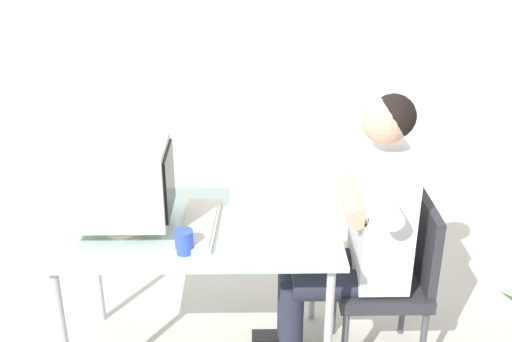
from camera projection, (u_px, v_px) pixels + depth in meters
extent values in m
cylinder|color=#B7B7BC|center=(64.00, 340.00, 2.59)|extent=(0.04, 0.04, 0.72)
cylinder|color=#B7B7BC|center=(328.00, 337.00, 2.60)|extent=(0.04, 0.04, 0.72)
cylinder|color=#B7B7BC|center=(96.00, 261.00, 3.14)|extent=(0.04, 0.04, 0.72)
cylinder|color=#B7B7BC|center=(314.00, 260.00, 3.15)|extent=(0.04, 0.04, 0.72)
cube|color=silver|center=(198.00, 226.00, 2.72)|extent=(1.23, 0.72, 0.03)
cylinder|color=beige|center=(124.00, 226.00, 2.67)|extent=(0.21, 0.21, 0.02)
cylinder|color=beige|center=(124.00, 220.00, 2.66)|extent=(0.06, 0.06, 0.04)
cube|color=beige|center=(120.00, 181.00, 2.58)|extent=(0.40, 0.32, 0.33)
cube|color=black|center=(169.00, 181.00, 2.58)|extent=(0.01, 0.27, 0.27)
cube|color=beige|center=(199.00, 225.00, 2.68)|extent=(0.18, 0.47, 0.02)
cube|color=beige|center=(199.00, 222.00, 2.67)|extent=(0.15, 0.42, 0.01)
cylinder|color=#4C4C51|center=(334.00, 301.00, 3.10)|extent=(0.03, 0.03, 0.40)
cylinder|color=#4C4C51|center=(404.00, 300.00, 3.10)|extent=(0.03, 0.03, 0.40)
cube|color=#2D2D33|center=(380.00, 283.00, 2.85)|extent=(0.41, 0.41, 0.06)
cube|color=#2D2D33|center=(425.00, 242.00, 2.76)|extent=(0.04, 0.37, 0.37)
cube|color=silver|center=(382.00, 216.00, 2.70)|extent=(0.22, 0.36, 0.60)
sphere|color=tan|center=(386.00, 121.00, 2.52)|extent=(0.20, 0.20, 0.20)
sphere|color=black|center=(393.00, 116.00, 2.52)|extent=(0.19, 0.19, 0.19)
cylinder|color=#262838|center=(336.00, 285.00, 2.74)|extent=(0.39, 0.14, 0.14)
cylinder|color=#262838|center=(331.00, 263.00, 2.91)|extent=(0.39, 0.14, 0.14)
cylinder|color=#262838|center=(291.00, 329.00, 2.84)|extent=(0.11, 0.11, 0.48)
cylinder|color=#262838|center=(289.00, 305.00, 3.00)|extent=(0.11, 0.11, 0.48)
cube|color=black|center=(276.00, 340.00, 3.09)|extent=(0.24, 0.09, 0.06)
cylinder|color=silver|center=(390.00, 213.00, 2.46)|extent=(0.09, 0.14, 0.09)
cylinder|color=silver|center=(370.00, 170.00, 2.85)|extent=(0.09, 0.14, 0.09)
cylinder|color=tan|center=(351.00, 201.00, 2.67)|extent=(0.09, 0.36, 0.09)
cylinder|color=blue|center=(184.00, 241.00, 2.47)|extent=(0.07, 0.07, 0.10)
torus|color=blue|center=(185.00, 236.00, 2.51)|extent=(0.07, 0.01, 0.07)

